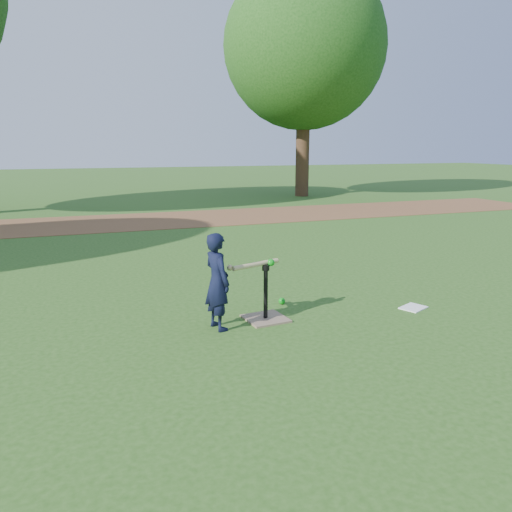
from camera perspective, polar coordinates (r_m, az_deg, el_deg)
name	(u,v)px	position (r m, az deg, el deg)	size (l,w,h in m)	color
ground	(240,312)	(5.75, -1.82, -6.37)	(80.00, 80.00, 0.00)	#285116
dirt_strip	(145,221)	(12.91, -12.52, 3.94)	(24.00, 3.00, 0.01)	brown
child	(217,282)	(5.11, -4.44, -2.93)	(0.37, 0.24, 1.01)	black
wiffle_ball_ground	(282,301)	(6.00, 2.97, -5.16)	(0.08, 0.08, 0.08)	#0D9615
clipboard	(413,308)	(6.15, 17.53, -5.65)	(0.30, 0.23, 0.01)	white
batting_tee	(266,310)	(5.46, 1.10, -6.18)	(0.47, 0.47, 0.61)	#8B7058
swing_action	(256,264)	(5.26, 0.05, -0.97)	(0.62, 0.24, 0.08)	tan
tree_right	(305,47)	(19.34, 5.57, 22.65)	(5.80, 5.80, 8.21)	#382316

